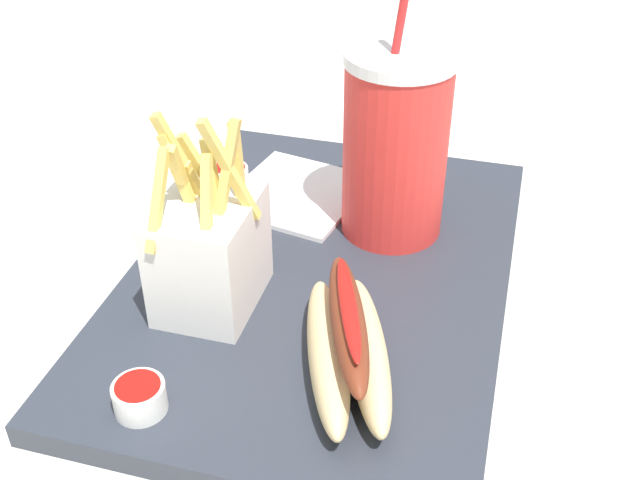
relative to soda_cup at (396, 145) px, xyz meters
The scene contains 8 objects.
ground_plane 0.15m from the soda_cup, 29.98° to the right, with size 2.40×2.40×0.02m, color silver.
food_tray 0.13m from the soda_cup, 29.98° to the right, with size 0.45×0.32×0.02m, color #2D333D.
soda_cup is the anchor object (origin of this frame).
fries_basket 0.19m from the soda_cup, 39.59° to the right, with size 0.10×0.08×0.17m.
hot_dog_1 0.20m from the soda_cup, ahead, with size 0.17×0.11×0.06m.
ketchup_cup_1 0.19m from the soda_cup, 101.29° to the right, with size 0.04×0.04×0.02m.
ketchup_cup_2 0.30m from the soda_cup, 24.52° to the right, with size 0.04×0.04×0.02m.
napkin_stack 0.13m from the soda_cup, 106.48° to the right, with size 0.13×0.12×0.00m, color white.
Camera 1 is at (0.52, 0.14, 0.43)m, focal length 44.04 mm.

